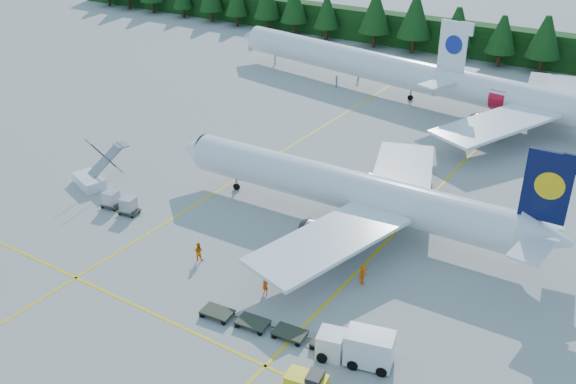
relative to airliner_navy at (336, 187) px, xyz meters
The scene contains 16 objects.
ground 15.83m from the airliner_navy, 88.93° to the right, with size 320.00×320.00×0.00m, color #9D9D98.
taxi_stripe_a 14.87m from the airliner_navy, 161.58° to the left, with size 0.25×120.00×0.01m, color yellow.
taxi_stripe_b 8.52m from the airliner_navy, 35.98° to the left, with size 0.25×120.00×0.01m, color yellow.
taxi_stripe_cross 21.72m from the airliner_navy, 89.23° to the right, with size 80.00×0.25×0.01m, color yellow.
treeline_hedge 66.57m from the airliner_navy, 89.75° to the left, with size 220.00×4.00×6.00m, color black.
airliner_navy is the anchor object (origin of this frame).
airliner_red 36.25m from the airliner_navy, 81.92° to the left, with size 43.75×35.79×12.75m.
airliner_far_left 46.27m from the airliner_navy, 120.12° to the left, with size 43.68×11.23×12.78m.
airstairs 27.75m from the airliner_navy, 162.68° to the right, with size 4.91×6.66×3.95m.
service_truck 20.89m from the airliner_navy, 56.82° to the right, with size 5.78×3.26×2.64m.
baggage_tug 24.14m from the airliner_navy, 65.28° to the right, with size 3.02×1.95×1.50m.
dolly_train 18.91m from the airliner_navy, 75.96° to the right, with size 11.89×3.33×0.15m.
uld_pair 22.27m from the airliner_navy, 151.01° to the right, with size 4.74×1.86×1.52m.
crew_a 14.62m from the airliner_navy, 84.61° to the right, with size 0.58×0.38×1.58m, color #E94104.
crew_b 15.16m from the airliner_navy, 116.37° to the right, with size 0.86×0.67×1.76m, color orange.
crew_c 11.78m from the airliner_navy, 49.00° to the right, with size 0.74×0.50×1.78m, color #E44D04.
Camera 1 is at (26.43, -34.44, 32.12)m, focal length 40.00 mm.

